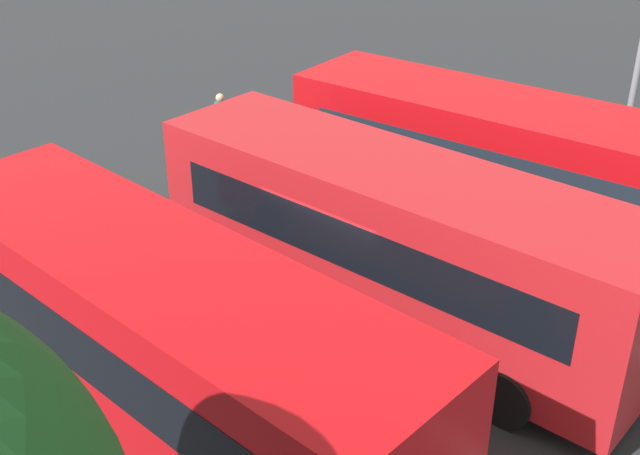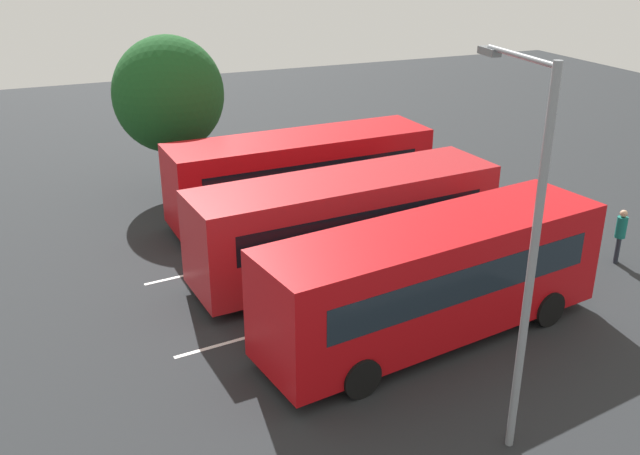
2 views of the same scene
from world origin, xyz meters
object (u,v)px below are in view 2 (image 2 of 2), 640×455
bus_far_left (435,276)px  depot_tree (169,95)px  bus_center_right (301,174)px  pedestrian (621,232)px  street_lamp (527,239)px  bus_center_left (347,222)px

bus_far_left → depot_tree: (-3.71, 13.32, 2.16)m
bus_far_left → depot_tree: bearing=96.7°
bus_center_right → pedestrian: size_ratio=5.38×
bus_center_right → depot_tree: (-3.53, 4.66, 2.16)m
street_lamp → depot_tree: bearing=15.3°
bus_center_left → street_lamp: bearing=-95.9°
depot_tree → bus_center_left: bearing=-71.1°
bus_center_left → street_lamp: (-0.14, -8.03, 2.73)m
depot_tree → bus_far_left: bearing=-74.4°
bus_center_left → pedestrian: (8.09, -2.53, -0.65)m
pedestrian → depot_tree: depot_tree is taller
pedestrian → street_lamp: 10.46m
bus_center_left → bus_center_right: same height
street_lamp → pedestrian: bearing=-50.9°
bus_center_right → depot_tree: 6.24m
pedestrian → bus_far_left: bearing=53.8°
bus_center_left → street_lamp: 8.48m
pedestrian → depot_tree: bearing=-4.0°
pedestrian → depot_tree: size_ratio=0.29×
bus_center_left → pedestrian: size_ratio=5.42×
bus_far_left → pedestrian: 7.73m
bus_far_left → depot_tree: depot_tree is taller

